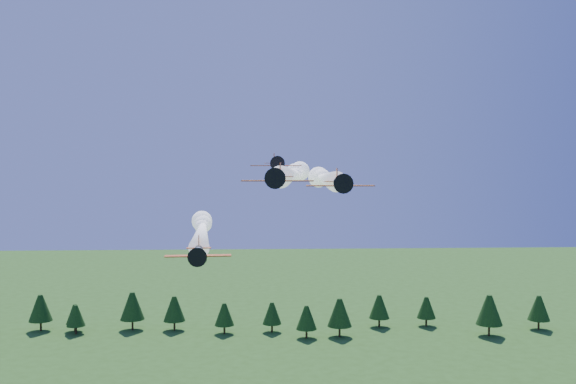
{
  "coord_description": "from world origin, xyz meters",
  "views": [
    {
      "loc": [
        -1.74,
        -75.36,
        48.8
      ],
      "look_at": [
        1.89,
        0.0,
        45.74
      ],
      "focal_mm": 40.0,
      "sensor_mm": 36.0,
      "label": 1
    }
  ],
  "objects_px": {
    "plane_left": "(202,230)",
    "plane_right": "(324,178)",
    "plane_lead": "(293,174)",
    "plane_slot": "(276,163)"
  },
  "relations": [
    {
      "from": "plane_left",
      "to": "plane_right",
      "type": "xyz_separation_m",
      "value": [
        19.08,
        -1.53,
        8.17
      ]
    },
    {
      "from": "plane_lead",
      "to": "plane_slot",
      "type": "relative_size",
      "value": 8.4
    },
    {
      "from": "plane_lead",
      "to": "plane_right",
      "type": "height_order",
      "value": "plane_lead"
    },
    {
      "from": "plane_right",
      "to": "plane_lead",
      "type": "bearing_deg",
      "value": 171.02
    },
    {
      "from": "plane_left",
      "to": "plane_right",
      "type": "distance_m",
      "value": 20.81
    },
    {
      "from": "plane_lead",
      "to": "plane_left",
      "type": "bearing_deg",
      "value": -176.49
    },
    {
      "from": "plane_lead",
      "to": "plane_right",
      "type": "relative_size",
      "value": 1.27
    },
    {
      "from": "plane_left",
      "to": "plane_lead",
      "type": "bearing_deg",
      "value": -6.28
    },
    {
      "from": "plane_left",
      "to": "plane_slot",
      "type": "relative_size",
      "value": 6.69
    },
    {
      "from": "plane_lead",
      "to": "plane_left",
      "type": "distance_m",
      "value": 16.78
    }
  ]
}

